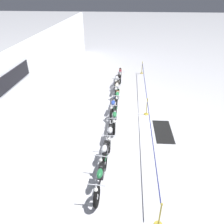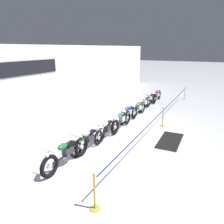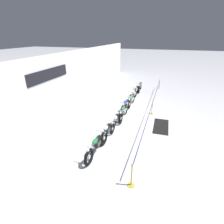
{
  "view_description": "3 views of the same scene",
  "coord_description": "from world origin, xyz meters",
  "px_view_note": "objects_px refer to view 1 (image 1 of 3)",
  "views": [
    {
      "loc": [
        -11.23,
        -0.19,
        6.61
      ],
      "look_at": [
        -0.53,
        0.67,
        0.41
      ],
      "focal_mm": 35.0,
      "sensor_mm": 36.0,
      "label": 1
    },
    {
      "loc": [
        -10.94,
        -3.86,
        4.05
      ],
      "look_at": [
        -0.94,
        1.17,
        0.73
      ],
      "focal_mm": 35.0,
      "sensor_mm": 36.0,
      "label": 2
    },
    {
      "loc": [
        -11.91,
        -2.19,
        5.38
      ],
      "look_at": [
        -1.46,
        1.23,
        0.46
      ],
      "focal_mm": 28.0,
      "sensor_mm": 36.0,
      "label": 3
    }
  ],
  "objects_px": {
    "floor_banner": "(163,131)",
    "stanchion_mid_right": "(142,69)",
    "motorcycle_green_5": "(117,97)",
    "stanchion_mid_left": "(147,109)",
    "motorcycle_maroon_8": "(120,74)",
    "motorcycle_silver_1": "(105,152)",
    "motorcycle_silver_2": "(110,133)",
    "motorcycle_blue_4": "(113,106)",
    "motorcycle_green_3": "(115,118)",
    "motorcycle_silver_7": "(117,81)",
    "motorcycle_green_0": "(101,177)",
    "stanchion_far_left": "(149,116)",
    "motorcycle_cream_6": "(117,88)"
  },
  "relations": [
    {
      "from": "motorcycle_cream_6",
      "to": "motorcycle_green_0",
      "type": "bearing_deg",
      "value": 179.22
    },
    {
      "from": "motorcycle_green_0",
      "to": "motorcycle_silver_1",
      "type": "distance_m",
      "value": 1.45
    },
    {
      "from": "floor_banner",
      "to": "stanchion_mid_right",
      "type": "bearing_deg",
      "value": 3.83
    },
    {
      "from": "motorcycle_maroon_8",
      "to": "motorcycle_silver_2",
      "type": "bearing_deg",
      "value": 179.37
    },
    {
      "from": "motorcycle_green_0",
      "to": "stanchion_far_left",
      "type": "distance_m",
      "value": 4.55
    },
    {
      "from": "motorcycle_silver_7",
      "to": "stanchion_far_left",
      "type": "relative_size",
      "value": 0.15
    },
    {
      "from": "motorcycle_maroon_8",
      "to": "motorcycle_green_0",
      "type": "bearing_deg",
      "value": 178.92
    },
    {
      "from": "motorcycle_green_5",
      "to": "floor_banner",
      "type": "height_order",
      "value": "motorcycle_green_5"
    },
    {
      "from": "motorcycle_cream_6",
      "to": "motorcycle_green_5",
      "type": "bearing_deg",
      "value": -175.45
    },
    {
      "from": "stanchion_far_left",
      "to": "stanchion_mid_right",
      "type": "xyz_separation_m",
      "value": [
        8.56,
        -0.0,
        -0.41
      ]
    },
    {
      "from": "motorcycle_green_3",
      "to": "stanchion_far_left",
      "type": "xyz_separation_m",
      "value": [
        -0.12,
        -1.79,
        0.3
      ]
    },
    {
      "from": "motorcycle_green_0",
      "to": "stanchion_far_left",
      "type": "relative_size",
      "value": 0.17
    },
    {
      "from": "motorcycle_silver_2",
      "to": "motorcycle_blue_4",
      "type": "distance_m",
      "value": 2.73
    },
    {
      "from": "motorcycle_green_0",
      "to": "floor_banner",
      "type": "height_order",
      "value": "motorcycle_green_0"
    },
    {
      "from": "motorcycle_green_5",
      "to": "stanchion_mid_left",
      "type": "relative_size",
      "value": 2.06
    },
    {
      "from": "motorcycle_green_3",
      "to": "motorcycle_blue_4",
      "type": "bearing_deg",
      "value": 7.06
    },
    {
      "from": "motorcycle_silver_1",
      "to": "stanchion_mid_left",
      "type": "bearing_deg",
      "value": -26.13
    },
    {
      "from": "motorcycle_silver_1",
      "to": "motorcycle_green_3",
      "type": "bearing_deg",
      "value": -4.67
    },
    {
      "from": "motorcycle_green_5",
      "to": "floor_banner",
      "type": "relative_size",
      "value": 1.02
    },
    {
      "from": "motorcycle_green_5",
      "to": "stanchion_far_left",
      "type": "relative_size",
      "value": 0.15
    },
    {
      "from": "motorcycle_silver_7",
      "to": "motorcycle_maroon_8",
      "type": "xyz_separation_m",
      "value": [
        1.38,
        -0.19,
        0.01
      ]
    },
    {
      "from": "motorcycle_green_5",
      "to": "stanchion_far_left",
      "type": "bearing_deg",
      "value": -146.17
    },
    {
      "from": "motorcycle_maroon_8",
      "to": "stanchion_mid_right",
      "type": "height_order",
      "value": "stanchion_mid_right"
    },
    {
      "from": "motorcycle_maroon_8",
      "to": "stanchion_mid_right",
      "type": "relative_size",
      "value": 2.14
    },
    {
      "from": "motorcycle_green_0",
      "to": "floor_banner",
      "type": "xyz_separation_m",
      "value": [
        3.83,
        -2.81,
        -0.47
      ]
    },
    {
      "from": "motorcycle_cream_6",
      "to": "stanchion_far_left",
      "type": "height_order",
      "value": "stanchion_far_left"
    },
    {
      "from": "motorcycle_green_5",
      "to": "floor_banner",
      "type": "distance_m",
      "value": 3.92
    },
    {
      "from": "motorcycle_green_3",
      "to": "floor_banner",
      "type": "bearing_deg",
      "value": -98.02
    },
    {
      "from": "motorcycle_green_3",
      "to": "motorcycle_green_5",
      "type": "relative_size",
      "value": 1.09
    },
    {
      "from": "motorcycle_silver_7",
      "to": "floor_banner",
      "type": "height_order",
      "value": "motorcycle_silver_7"
    },
    {
      "from": "motorcycle_green_0",
      "to": "motorcycle_maroon_8",
      "type": "bearing_deg",
      "value": -1.08
    },
    {
      "from": "motorcycle_green_0",
      "to": "stanchion_mid_left",
      "type": "height_order",
      "value": "stanchion_mid_left"
    },
    {
      "from": "motorcycle_silver_2",
      "to": "floor_banner",
      "type": "bearing_deg",
      "value": -69.28
    },
    {
      "from": "motorcycle_silver_2",
      "to": "floor_banner",
      "type": "height_order",
      "value": "motorcycle_silver_2"
    },
    {
      "from": "motorcycle_green_3",
      "to": "motorcycle_silver_2",
      "type": "bearing_deg",
      "value": 175.29
    },
    {
      "from": "motorcycle_silver_1",
      "to": "stanchion_far_left",
      "type": "xyz_separation_m",
      "value": [
        2.62,
        -2.01,
        0.31
      ]
    },
    {
      "from": "stanchion_far_left",
      "to": "stanchion_mid_right",
      "type": "bearing_deg",
      "value": -0.0
    },
    {
      "from": "motorcycle_green_3",
      "to": "stanchion_mid_left",
      "type": "distance_m",
      "value": 2.25
    },
    {
      "from": "motorcycle_silver_2",
      "to": "motorcycle_green_3",
      "type": "xyz_separation_m",
      "value": [
        1.38,
        -0.11,
        0.01
      ]
    },
    {
      "from": "stanchion_far_left",
      "to": "floor_banner",
      "type": "bearing_deg",
      "value": -107.0
    },
    {
      "from": "motorcycle_silver_2",
      "to": "motorcycle_green_5",
      "type": "distance_m",
      "value": 3.94
    },
    {
      "from": "motorcycle_silver_2",
      "to": "motorcycle_silver_7",
      "type": "distance_m",
      "value": 6.76
    },
    {
      "from": "motorcycle_maroon_8",
      "to": "motorcycle_silver_1",
      "type": "bearing_deg",
      "value": 178.79
    },
    {
      "from": "motorcycle_green_0",
      "to": "motorcycle_silver_7",
      "type": "height_order",
      "value": "motorcycle_green_0"
    },
    {
      "from": "motorcycle_silver_1",
      "to": "floor_banner",
      "type": "height_order",
      "value": "motorcycle_silver_1"
    },
    {
      "from": "stanchion_far_left",
      "to": "stanchion_mid_left",
      "type": "distance_m",
      "value": 1.54
    },
    {
      "from": "motorcycle_green_5",
      "to": "floor_banner",
      "type": "bearing_deg",
      "value": -138.48
    },
    {
      "from": "motorcycle_green_3",
      "to": "motorcycle_silver_7",
      "type": "bearing_deg",
      "value": 2.22
    },
    {
      "from": "motorcycle_silver_1",
      "to": "motorcycle_cream_6",
      "type": "xyz_separation_m",
      "value": [
        6.74,
        -0.11,
        0.01
      ]
    },
    {
      "from": "motorcycle_cream_6",
      "to": "motorcycle_maroon_8",
      "type": "distance_m",
      "value": 2.76
    }
  ]
}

